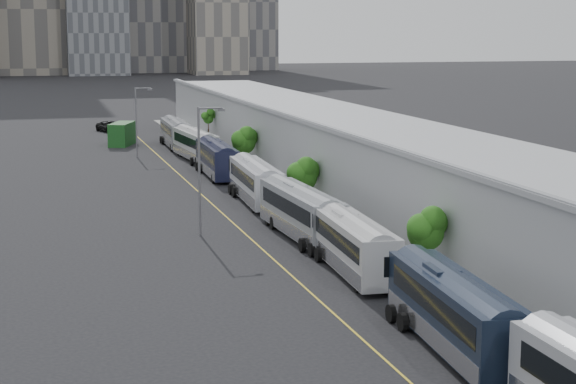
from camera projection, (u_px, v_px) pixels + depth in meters
name	position (u px, v px, depth m)	size (l,w,h in m)	color
sidewalk	(349.00, 210.00, 80.94)	(10.00, 170.00, 0.12)	gray
lane_line	(226.00, 217.00, 78.18)	(0.12, 160.00, 0.02)	gold
depot	(394.00, 168.00, 81.41)	(12.45, 160.40, 7.20)	gray
bus_1	(454.00, 318.00, 45.55)	(3.50, 12.86, 3.72)	black
bus_2	(352.00, 249.00, 60.08)	(3.14, 12.53, 3.63)	#B4B4B6
bus_3	(301.00, 216.00, 70.33)	(3.05, 12.97, 3.77)	gray
bus_4	(256.00, 185.00, 84.41)	(3.09, 12.67, 3.67)	#B4B6BF
bus_5	(217.00, 162.00, 99.53)	(2.84, 12.43, 3.62)	black
bus_6	(196.00, 147.00, 112.05)	(3.45, 12.52, 3.62)	#B6B6B8
bus_7	(175.00, 135.00, 124.58)	(2.81, 12.42, 3.62)	slate
tree_1	(426.00, 227.00, 57.13)	(2.23, 2.23, 4.61)	black
tree_2	(302.00, 173.00, 81.47)	(2.56, 2.56, 4.38)	black
tree_3	(244.00, 139.00, 102.50)	(2.55, 2.55, 4.84)	black
tree_4	(208.00, 118.00, 124.72)	(1.37, 1.37, 4.54)	black
street_lamp_near	(202.00, 163.00, 70.30)	(2.04, 0.22, 9.51)	#59595E
street_lamp_far	(138.00, 117.00, 114.01)	(2.04, 0.22, 8.30)	#59595E
shipping_container	(122.00, 134.00, 126.38)	(2.27, 6.01, 2.98)	#133F16
suv	(111.00, 127.00, 142.98)	(2.66, 5.76, 1.60)	black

